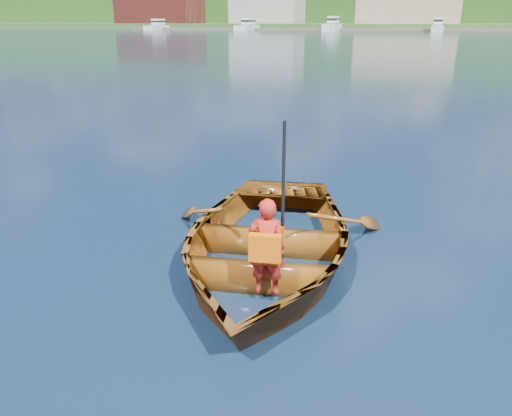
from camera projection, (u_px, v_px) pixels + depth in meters
ground at (268, 259)px, 6.52m from camera, size 600.00×600.00×0.00m
rowboat at (265, 241)px, 6.30m from camera, size 3.78×4.83×0.91m
child_paddler at (267, 246)px, 5.32m from camera, size 0.44×0.39×1.89m
shoreline at (428, 2)px, 213.34m from camera, size 400.00×140.00×22.00m
dock at (390, 30)px, 140.54m from camera, size 160.04×9.30×0.80m
waterfront_buildings at (400, 4)px, 152.80m from camera, size 202.00×16.00×14.00m
marina_yachts at (374, 27)px, 137.22m from camera, size 143.67×13.30×4.29m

